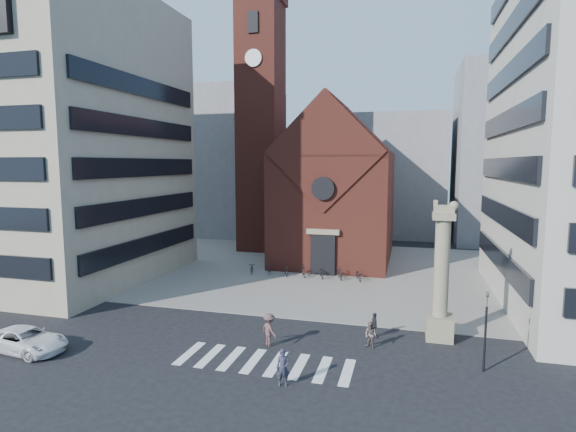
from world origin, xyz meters
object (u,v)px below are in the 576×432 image
object	(u,v)px
traffic_light	(486,329)
pedestrian_2	(374,325)
scooter_0	(252,268)
white_car	(26,340)
pedestrian_1	(371,335)
pedestrian_0	(283,368)
lion_column	(441,285)

from	to	relation	value
traffic_light	pedestrian_2	bearing A→B (deg)	151.58
scooter_0	white_car	bearing A→B (deg)	-125.70
white_car	scooter_0	xyz separation A→B (m)	(6.31, 21.01, -0.13)
traffic_light	pedestrian_1	distance (m)	6.36
pedestrian_1	scooter_0	size ratio (longest dim) A/B	0.83
pedestrian_2	scooter_0	xyz separation A→B (m)	(-13.01, 13.54, -0.24)
pedestrian_0	pedestrian_2	size ratio (longest dim) A/B	1.17
traffic_light	pedestrian_0	distance (m)	10.73
traffic_light	pedestrian_0	xyz separation A→B (m)	(-9.76, -4.24, -1.36)
white_car	pedestrian_2	bearing A→B (deg)	-63.68
traffic_light	lion_column	bearing A→B (deg)	116.46
white_car	pedestrian_2	size ratio (longest dim) A/B	3.13
lion_column	white_car	xyz separation A→B (m)	(-23.24, -8.27, -2.77)
scooter_0	pedestrian_1	bearing A→B (deg)	-68.71
white_car	pedestrian_0	bearing A→B (deg)	-84.71
scooter_0	pedestrian_2	bearing A→B (deg)	-65.12
pedestrian_2	scooter_0	size ratio (longest dim) A/B	0.83
pedestrian_0	white_car	bearing A→B (deg)	163.29
lion_column	white_car	size ratio (longest dim) A/B	1.75
lion_column	pedestrian_1	bearing A→B (deg)	-147.83
lion_column	pedestrian_1	distance (m)	5.43
white_car	pedestrian_0	world-z (taller)	pedestrian_0
scooter_0	pedestrian_0	bearing A→B (deg)	-85.38
white_car	scooter_0	size ratio (longest dim) A/B	2.58
pedestrian_1	pedestrian_2	world-z (taller)	pedestrian_1
lion_column	pedestrian_0	xyz separation A→B (m)	(-7.77, -8.24, -2.53)
pedestrian_0	scooter_0	distance (m)	22.90
pedestrian_2	scooter_0	world-z (taller)	pedestrian_2
pedestrian_1	traffic_light	bearing A→B (deg)	17.03
lion_column	pedestrian_0	distance (m)	11.60
pedestrian_0	pedestrian_1	xyz separation A→B (m)	(3.76, 5.72, -0.13)
pedestrian_2	lion_column	bearing A→B (deg)	-95.88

